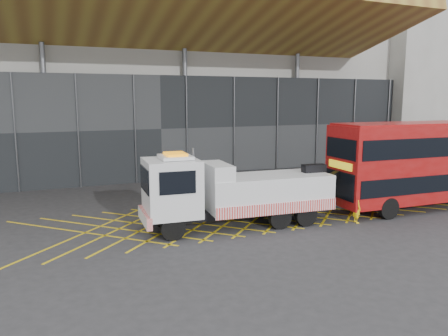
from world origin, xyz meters
name	(u,v)px	position (x,y,z in m)	size (l,w,h in m)	color
ground_plane	(182,222)	(0.00, 0.00, 0.00)	(120.00, 120.00, 0.00)	#2D2C2F
road_markings	(251,214)	(4.00, 0.00, 0.01)	(24.76, 7.16, 0.01)	gold
construction_building	(138,67)	(1.92, 18.40, 8.98)	(55.00, 23.97, 18.00)	gray
east_building	(416,64)	(32.00, 16.00, 10.00)	(15.00, 12.00, 20.00)	gray
recovery_truck	(233,191)	(2.05, -1.82, 1.79)	(11.17, 3.30, 3.88)	black
bus_towed	(429,160)	(14.10, -2.64, 2.76)	(12.31, 3.33, 4.97)	maroon
worker	(357,208)	(8.18, -3.67, 0.77)	(0.56, 0.37, 1.53)	yellow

